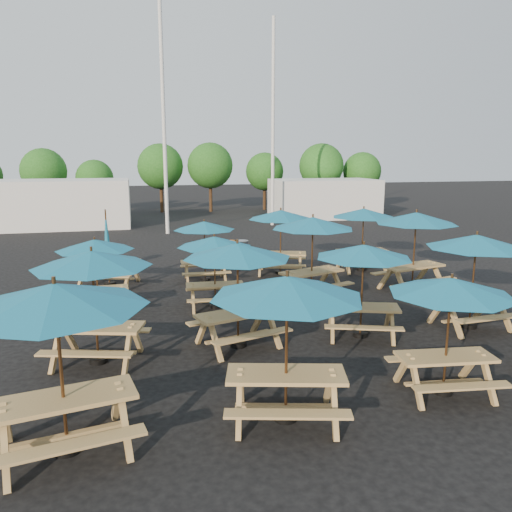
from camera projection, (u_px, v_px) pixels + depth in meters
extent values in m
plane|color=black|center=(268.00, 303.00, 14.47)|extent=(120.00, 120.00, 0.00)
cube|color=#A48549|center=(63.00, 399.00, 7.06)|extent=(2.10, 1.15, 0.07)
cube|color=#A48549|center=(70.00, 446.00, 6.48)|extent=(2.00, 0.66, 0.04)
cube|color=#A48549|center=(61.00, 398.00, 7.77)|extent=(2.00, 0.66, 0.04)
cylinder|color=black|center=(67.00, 448.00, 7.21)|extent=(0.40, 0.40, 0.11)
cylinder|color=brown|center=(61.00, 369.00, 6.97)|extent=(0.05, 0.05, 2.53)
cone|color=#14688D|center=(55.00, 296.00, 6.76)|extent=(2.98, 2.98, 0.35)
cube|color=#A48549|center=(96.00, 327.00, 10.17)|extent=(1.99, 1.20, 0.06)
cube|color=#A48549|center=(85.00, 354.00, 9.56)|extent=(1.86, 0.75, 0.04)
cube|color=#A48549|center=(108.00, 330.00, 10.90)|extent=(1.86, 0.75, 0.04)
cylinder|color=black|center=(98.00, 360.00, 10.31)|extent=(0.37, 0.37, 0.10)
cylinder|color=brown|center=(95.00, 307.00, 10.09)|extent=(0.05, 0.05, 2.38)
cone|color=#14688D|center=(92.00, 259.00, 9.89)|extent=(2.93, 2.93, 0.33)
cube|color=#A48549|center=(98.00, 289.00, 13.44)|extent=(1.63, 0.70, 0.05)
cube|color=#A48549|center=(98.00, 305.00, 12.94)|extent=(1.61, 0.30, 0.04)
cube|color=#A48549|center=(99.00, 293.00, 14.04)|extent=(1.61, 0.30, 0.04)
cylinder|color=black|center=(99.00, 311.00, 13.56)|extent=(0.32, 0.32, 0.09)
cylinder|color=brown|center=(97.00, 276.00, 13.37)|extent=(0.04, 0.04, 2.05)
cone|color=#14688D|center=(95.00, 245.00, 13.20)|extent=(2.15, 2.15, 0.28)
cube|color=#A48549|center=(108.00, 261.00, 16.29)|extent=(2.11, 1.36, 0.07)
cube|color=#A48549|center=(100.00, 276.00, 15.65)|extent=(1.95, 0.90, 0.04)
cube|color=#A48549|center=(117.00, 266.00, 17.05)|extent=(1.95, 0.90, 0.04)
cylinder|color=black|center=(110.00, 284.00, 16.44)|extent=(0.39, 0.39, 0.11)
cylinder|color=brown|center=(107.00, 248.00, 16.20)|extent=(0.05, 0.05, 2.51)
cone|color=#14688D|center=(107.00, 235.00, 16.11)|extent=(0.24, 0.24, 1.64)
cube|color=#A48549|center=(286.00, 375.00, 7.94)|extent=(2.01, 1.18, 0.06)
cube|color=#A48549|center=(288.00, 414.00, 7.32)|extent=(1.90, 0.72, 0.04)
cube|color=#A48549|center=(284.00, 374.00, 8.68)|extent=(1.90, 0.72, 0.04)
cylinder|color=black|center=(285.00, 416.00, 8.08)|extent=(0.38, 0.38, 0.11)
cylinder|color=brown|center=(286.00, 349.00, 7.86)|extent=(0.05, 0.05, 2.42)
cone|color=#14688D|center=(287.00, 287.00, 7.65)|extent=(2.93, 2.93, 0.34)
cube|color=#A48549|center=(238.00, 314.00, 11.04)|extent=(1.99, 1.22, 0.06)
cube|color=#A48549|center=(253.00, 336.00, 10.52)|extent=(1.85, 0.77, 0.04)
cube|color=#A48549|center=(224.00, 318.00, 11.68)|extent=(1.85, 0.77, 0.04)
cylinder|color=black|center=(238.00, 344.00, 11.18)|extent=(0.37, 0.37, 0.10)
cylinder|color=brown|center=(238.00, 295.00, 10.96)|extent=(0.05, 0.05, 2.37)
cone|color=#14688D|center=(237.00, 251.00, 10.76)|extent=(2.95, 2.95, 0.33)
cube|color=#A48549|center=(215.00, 285.00, 13.91)|extent=(1.65, 0.74, 0.05)
cube|color=#A48549|center=(217.00, 300.00, 13.39)|extent=(1.62, 0.34, 0.04)
cube|color=#A48549|center=(214.00, 288.00, 14.53)|extent=(1.62, 0.34, 0.04)
cylinder|color=black|center=(215.00, 306.00, 14.03)|extent=(0.32, 0.32, 0.09)
cylinder|color=brown|center=(215.00, 272.00, 13.83)|extent=(0.04, 0.04, 2.05)
cone|color=#14688D|center=(214.00, 242.00, 13.66)|extent=(2.19, 2.19, 0.29)
cube|color=#A48549|center=(205.00, 262.00, 16.93)|extent=(1.64, 0.69, 0.05)
cube|color=#A48549|center=(207.00, 273.00, 16.41)|extent=(1.62, 0.28, 0.04)
cube|color=#A48549|center=(203.00, 265.00, 17.55)|extent=(1.62, 0.28, 0.04)
cylinder|color=black|center=(205.00, 279.00, 17.05)|extent=(0.32, 0.32, 0.09)
cylinder|color=brown|center=(205.00, 251.00, 16.86)|extent=(0.04, 0.04, 2.06)
cone|color=#14688D|center=(204.00, 226.00, 16.69)|extent=(2.14, 2.14, 0.29)
cube|color=#A48549|center=(446.00, 357.00, 8.85)|extent=(1.76, 0.85, 0.06)
cube|color=#A48549|center=(463.00, 387.00, 8.30)|extent=(1.71, 0.43, 0.04)
cube|color=#A48549|center=(429.00, 357.00, 9.51)|extent=(1.71, 0.43, 0.04)
cylinder|color=black|center=(443.00, 391.00, 8.98)|extent=(0.34, 0.34, 0.09)
cylinder|color=brown|center=(447.00, 336.00, 8.78)|extent=(0.04, 0.04, 2.16)
cone|color=#14688D|center=(451.00, 286.00, 8.60)|extent=(2.40, 2.40, 0.30)
cube|color=#A48549|center=(361.00, 307.00, 11.68)|extent=(1.87, 1.21, 0.06)
cube|color=#A48549|center=(364.00, 328.00, 11.11)|extent=(1.73, 0.79, 0.04)
cube|color=#A48549|center=(358.00, 310.00, 12.36)|extent=(1.73, 0.79, 0.04)
cylinder|color=black|center=(360.00, 334.00, 11.81)|extent=(0.35, 0.35, 0.10)
cylinder|color=brown|center=(362.00, 291.00, 11.60)|extent=(0.04, 0.04, 2.23)
cone|color=#14688D|center=(364.00, 251.00, 11.41)|extent=(2.83, 2.83, 0.31)
cube|color=#A48549|center=(312.00, 272.00, 14.92)|extent=(2.06, 1.32, 0.06)
cube|color=#A48549|center=(327.00, 287.00, 14.39)|extent=(1.91, 0.86, 0.04)
cube|color=#A48549|center=(298.00, 277.00, 15.56)|extent=(1.91, 0.86, 0.04)
cylinder|color=black|center=(311.00, 295.00, 15.06)|extent=(0.38, 0.38, 0.11)
cylinder|color=brown|center=(312.00, 257.00, 14.83)|extent=(0.05, 0.05, 2.46)
cone|color=#14688D|center=(313.00, 223.00, 14.62)|extent=(3.10, 3.10, 0.34)
cube|color=#A48549|center=(280.00, 253.00, 17.92)|extent=(1.96, 1.25, 0.06)
cube|color=#A48549|center=(280.00, 265.00, 17.33)|extent=(1.81, 0.81, 0.04)
cube|color=#A48549|center=(281.00, 258.00, 18.63)|extent=(1.81, 0.81, 0.04)
cylinder|color=black|center=(280.00, 272.00, 18.06)|extent=(0.37, 0.37, 0.10)
cylinder|color=brown|center=(281.00, 242.00, 17.84)|extent=(0.04, 0.04, 2.33)
cone|color=#14688D|center=(281.00, 215.00, 17.65)|extent=(2.94, 2.94, 0.32)
cube|color=#A48549|center=(471.00, 298.00, 12.26)|extent=(1.89, 0.84, 0.06)
cube|color=#A48549|center=(491.00, 318.00, 11.69)|extent=(1.86, 0.38, 0.04)
cube|color=#A48549|center=(452.00, 302.00, 12.96)|extent=(1.86, 0.38, 0.04)
cylinder|color=black|center=(469.00, 325.00, 12.40)|extent=(0.37, 0.37, 0.10)
cylinder|color=brown|center=(473.00, 281.00, 12.18)|extent=(0.05, 0.05, 2.36)
cone|color=#14688D|center=(476.00, 241.00, 11.98)|extent=(2.51, 2.51, 0.33)
cube|color=#A48549|center=(413.00, 266.00, 15.60)|extent=(2.09, 1.16, 0.07)
cube|color=#A48549|center=(430.00, 281.00, 15.03)|extent=(1.98, 0.68, 0.04)
cube|color=#A48549|center=(397.00, 271.00, 16.30)|extent=(1.98, 0.68, 0.04)
cylinder|color=black|center=(412.00, 289.00, 15.75)|extent=(0.39, 0.39, 0.11)
cylinder|color=brown|center=(414.00, 252.00, 15.51)|extent=(0.05, 0.05, 2.52)
cone|color=#14688D|center=(416.00, 218.00, 15.30)|extent=(2.99, 2.99, 0.35)
cube|color=#A48549|center=(362.00, 251.00, 18.44)|extent=(1.85, 0.78, 0.06)
cube|color=#A48549|center=(369.00, 262.00, 17.85)|extent=(1.83, 0.32, 0.04)
cube|color=#A48549|center=(355.00, 255.00, 19.14)|extent=(1.83, 0.32, 0.04)
cylinder|color=black|center=(361.00, 269.00, 18.58)|extent=(0.37, 0.37, 0.10)
cylinder|color=brown|center=(363.00, 240.00, 18.36)|extent=(0.04, 0.04, 2.33)
cone|color=#14688D|center=(364.00, 213.00, 18.16)|extent=(2.42, 2.42, 0.32)
cylinder|color=gray|center=(110.00, 257.00, 18.90)|extent=(0.54, 0.54, 0.87)
cylinder|color=orange|center=(207.00, 251.00, 20.11)|extent=(0.54, 0.54, 0.87)
cylinder|color=gray|center=(212.00, 252.00, 19.84)|extent=(0.54, 0.54, 0.87)
cylinder|color=orange|center=(231.00, 252.00, 19.91)|extent=(0.54, 0.54, 0.87)
cylinder|color=gray|center=(242.00, 251.00, 19.99)|extent=(0.54, 0.54, 0.87)
cylinder|color=silver|center=(164.00, 121.00, 26.17)|extent=(0.20, 0.20, 12.00)
cylinder|color=silver|center=(273.00, 125.00, 29.56)|extent=(0.20, 0.20, 12.00)
cube|color=silver|center=(60.00, 204.00, 29.53)|extent=(8.00, 4.00, 2.80)
cube|color=silver|center=(324.00, 198.00, 34.37)|extent=(7.00, 4.00, 2.60)
cylinder|color=#382314|center=(46.00, 201.00, 34.82)|extent=(0.24, 0.24, 2.14)
sphere|color=#1E5919|center=(44.00, 171.00, 34.41)|extent=(3.11, 3.11, 3.11)
cylinder|color=#382314|center=(96.00, 203.00, 35.39)|extent=(0.24, 0.24, 1.78)
sphere|color=#1E5919|center=(95.00, 178.00, 35.04)|extent=(2.59, 2.59, 2.59)
cylinder|color=#382314|center=(162.00, 197.00, 37.40)|extent=(0.24, 0.24, 2.31)
sphere|color=#1E5919|center=(160.00, 166.00, 36.96)|extent=(3.36, 3.36, 3.36)
cylinder|color=#382314|center=(211.00, 196.00, 37.80)|extent=(0.24, 0.24, 2.35)
sphere|color=#1E5919|center=(210.00, 166.00, 37.34)|extent=(3.41, 3.41, 3.41)
cylinder|color=#382314|center=(264.00, 197.00, 39.21)|extent=(0.24, 0.24, 2.02)
sphere|color=#1E5919|center=(265.00, 171.00, 38.82)|extent=(2.94, 2.94, 2.94)
cylinder|color=#382314|center=(321.00, 196.00, 38.40)|extent=(0.24, 0.24, 2.32)
sphere|color=#1E5919|center=(321.00, 166.00, 37.95)|extent=(3.38, 3.38, 3.38)
cylinder|color=#382314|center=(361.00, 197.00, 39.22)|extent=(0.24, 0.24, 2.03)
sphere|color=#1E5919|center=(362.00, 171.00, 38.83)|extent=(2.95, 2.95, 2.95)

